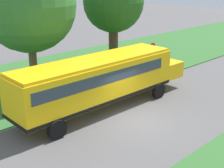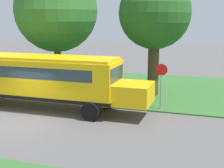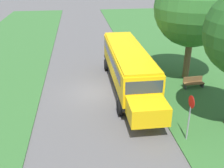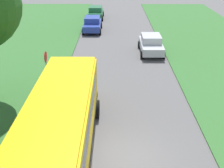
{
  "view_description": "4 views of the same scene",
  "coord_description": "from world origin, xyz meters",
  "px_view_note": "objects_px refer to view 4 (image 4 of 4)",
  "views": [
    {
      "loc": [
        10.41,
        -11.81,
        7.62
      ],
      "look_at": [
        -1.68,
        -0.42,
        1.82
      ],
      "focal_mm": 50.0,
      "sensor_mm": 36.0,
      "label": 1
    },
    {
      "loc": [
        13.18,
        9.42,
        5.27
      ],
      "look_at": [
        -2.73,
        4.2,
        1.77
      ],
      "focal_mm": 50.0,
      "sensor_mm": 36.0,
      "label": 2
    },
    {
      "loc": [
        1.03,
        17.88,
        8.85
      ],
      "look_at": [
        -1.2,
        0.98,
        1.07
      ],
      "focal_mm": 42.0,
      "sensor_mm": 36.0,
      "label": 3
    },
    {
      "loc": [
        -0.45,
        -11.39,
        8.53
      ],
      "look_at": [
        -0.54,
        3.68,
        1.9
      ],
      "focal_mm": 50.0,
      "sensor_mm": 36.0,
      "label": 4
    }
  ],
  "objects_px": {
    "car_blue_middle": "(92,23)",
    "stop_sign": "(47,67)",
    "car_silver_nearest": "(151,43)",
    "school_bus": "(60,124)",
    "car_green_furthest": "(96,12)"
  },
  "relations": [
    {
      "from": "school_bus",
      "to": "car_blue_middle",
      "type": "xyz_separation_m",
      "value": [
        -0.18,
        22.97,
        -1.05
      ]
    },
    {
      "from": "car_blue_middle",
      "to": "stop_sign",
      "type": "bearing_deg",
      "value": -96.45
    },
    {
      "from": "school_bus",
      "to": "stop_sign",
      "type": "xyz_separation_m",
      "value": [
        -1.98,
        7.06,
        -0.19
      ]
    },
    {
      "from": "car_silver_nearest",
      "to": "stop_sign",
      "type": "height_order",
      "value": "stop_sign"
    },
    {
      "from": "car_silver_nearest",
      "to": "school_bus",
      "type": "bearing_deg",
      "value": -109.54
    },
    {
      "from": "school_bus",
      "to": "car_green_furthest",
      "type": "relative_size",
      "value": 2.82
    },
    {
      "from": "car_silver_nearest",
      "to": "car_green_furthest",
      "type": "height_order",
      "value": "same"
    },
    {
      "from": "car_blue_middle",
      "to": "car_green_furthest",
      "type": "height_order",
      "value": "same"
    },
    {
      "from": "school_bus",
      "to": "car_green_furthest",
      "type": "bearing_deg",
      "value": 90.34
    },
    {
      "from": "car_blue_middle",
      "to": "car_green_furthest",
      "type": "xyz_separation_m",
      "value": [
        0.0,
        6.58,
        0.0
      ]
    },
    {
      "from": "car_green_furthest",
      "to": "car_blue_middle",
      "type": "bearing_deg",
      "value": -90.0
    },
    {
      "from": "car_green_furthest",
      "to": "stop_sign",
      "type": "bearing_deg",
      "value": -94.57
    },
    {
      "from": "car_silver_nearest",
      "to": "car_blue_middle",
      "type": "xyz_separation_m",
      "value": [
        -5.6,
        7.7,
        0.0
      ]
    },
    {
      "from": "car_silver_nearest",
      "to": "car_green_furthest",
      "type": "xyz_separation_m",
      "value": [
        -5.6,
        14.27,
        0.0
      ]
    },
    {
      "from": "stop_sign",
      "to": "car_blue_middle",
      "type": "bearing_deg",
      "value": 83.55
    }
  ]
}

